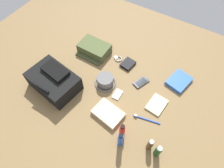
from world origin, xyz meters
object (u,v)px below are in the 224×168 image
object	(u,v)px
toiletry_pouch	(94,49)
paperback_novel	(179,81)
cologne_bottle	(150,145)
folded_towel	(108,113)
wallet	(128,64)
notepad	(157,105)
sunscreen_spray	(122,130)
backpack	(54,81)
wristwatch	(118,59)
toothbrush	(145,119)
cell_phone	(141,82)
media_player	(117,94)
shampoo_bottle	(158,151)
deodorant_spray	(120,140)
bucket_hat	(105,81)

from	to	relation	value
toiletry_pouch	paperback_novel	bearing A→B (deg)	-173.84
cologne_bottle	folded_towel	world-z (taller)	cologne_bottle
wallet	notepad	world-z (taller)	wallet
cologne_bottle	wallet	size ratio (longest dim) A/B	1.13
sunscreen_spray	folded_towel	bearing A→B (deg)	-24.11
backpack	cologne_bottle	distance (m)	0.80
paperback_novel	notepad	world-z (taller)	paperback_novel
wristwatch	wallet	distance (m)	0.10
cologne_bottle	toothbrush	xyz separation A→B (m)	(0.10, -0.16, -0.05)
cell_phone	sunscreen_spray	bearing A→B (deg)	99.44
cologne_bottle	media_player	distance (m)	0.43
shampoo_bottle	media_player	size ratio (longest dim) A/B	1.43
notepad	wallet	bearing A→B (deg)	-25.82
cell_phone	wristwatch	world-z (taller)	cell_phone
deodorant_spray	folded_towel	distance (m)	0.22
shampoo_bottle	cell_phone	size ratio (longest dim) A/B	0.92
deodorant_spray	wristwatch	distance (m)	0.71
media_player	wallet	world-z (taller)	wallet
notepad	media_player	bearing A→B (deg)	20.17
shampoo_bottle	wallet	world-z (taller)	shampoo_bottle
toiletry_pouch	toothbrush	size ratio (longest dim) A/B	1.36
shampoo_bottle	wallet	distance (m)	0.72
cell_phone	shampoo_bottle	bearing A→B (deg)	126.63
cologne_bottle	wallet	world-z (taller)	cologne_bottle
paperback_novel	wallet	xyz separation A→B (m)	(0.41, 0.05, -0.00)
media_player	wristwatch	bearing A→B (deg)	-60.49
media_player	deodorant_spray	bearing A→B (deg)	123.01
backpack	bucket_hat	xyz separation A→B (m)	(-0.31, -0.21, -0.04)
toiletry_pouch	notepad	bearing A→B (deg)	163.95
paperback_novel	toothbrush	bearing A→B (deg)	78.10
notepad	sunscreen_spray	bearing A→B (deg)	76.04
cologne_bottle	paperback_novel	world-z (taller)	cologne_bottle
deodorant_spray	notepad	distance (m)	0.39
sunscreen_spray	folded_towel	size ratio (longest dim) A/B	0.63
sunscreen_spray	paperback_novel	distance (m)	0.61
cell_phone	notepad	bearing A→B (deg)	147.65
media_player	folded_towel	bearing A→B (deg)	98.31
shampoo_bottle	toothbrush	distance (m)	0.24
deodorant_spray	media_player	xyz separation A→B (m)	(0.20, -0.30, -0.07)
bucket_hat	wallet	world-z (taller)	bucket_hat
deodorant_spray	cologne_bottle	bearing A→B (deg)	-156.53
toiletry_pouch	wallet	bearing A→B (deg)	-175.62
wallet	folded_towel	size ratio (longest dim) A/B	0.55
cell_phone	toiletry_pouch	bearing A→B (deg)	-8.98
notepad	folded_towel	size ratio (longest dim) A/B	0.75
shampoo_bottle	wristwatch	world-z (taller)	shampoo_bottle
backpack	wristwatch	world-z (taller)	backpack
media_player	wallet	distance (m)	0.30
wristwatch	bucket_hat	bearing A→B (deg)	98.66
wristwatch	wallet	world-z (taller)	wallet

